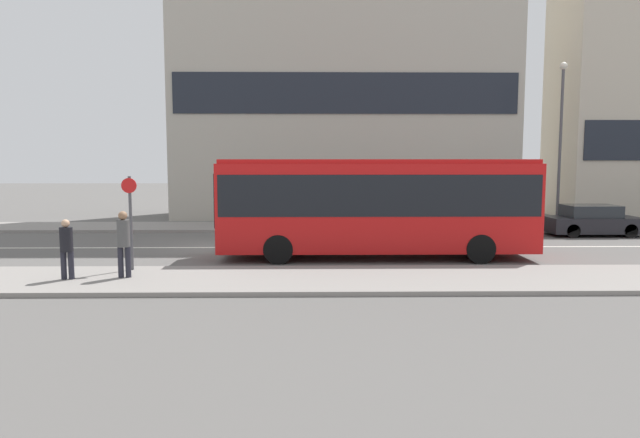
# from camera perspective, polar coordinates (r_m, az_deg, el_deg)

# --- Properties ---
(ground_plane) EXTENTS (120.00, 120.00, 0.00)m
(ground_plane) POSITION_cam_1_polar(r_m,az_deg,el_deg) (22.31, -10.33, -2.82)
(ground_plane) COLOR #595654
(sidewalk_near) EXTENTS (44.00, 3.50, 0.13)m
(sidewalk_near) POSITION_cam_1_polar(r_m,az_deg,el_deg) (16.26, -13.94, -5.95)
(sidewalk_near) COLOR gray
(sidewalk_near) RESTS_ON ground_plane
(sidewalk_far) EXTENTS (44.00, 3.50, 0.13)m
(sidewalk_far) POSITION_cam_1_polar(r_m,az_deg,el_deg) (28.43, -8.28, -0.78)
(sidewalk_far) COLOR gray
(sidewalk_far) RESTS_ON ground_plane
(lane_centerline) EXTENTS (41.80, 0.16, 0.01)m
(lane_centerline) POSITION_cam_1_polar(r_m,az_deg,el_deg) (22.31, -10.33, -2.81)
(lane_centerline) COLOR silver
(lane_centerline) RESTS_ON ground_plane
(apartment_block_left_tower) EXTENTS (19.44, 6.02, 25.23)m
(apartment_block_left_tower) POSITION_cam_1_polar(r_m,az_deg,el_deg) (35.50, 2.34, 21.05)
(apartment_block_left_tower) COLOR #B7B2A3
(apartment_block_left_tower) RESTS_ON ground_plane
(city_bus) EXTENTS (10.65, 2.48, 3.38)m
(city_bus) POSITION_cam_1_polar(r_m,az_deg,el_deg) (19.53, 5.60, 1.74)
(city_bus) COLOR red
(city_bus) RESTS_ON ground_plane
(parked_car_0) EXTENTS (4.12, 1.84, 1.27)m
(parked_car_0) POSITION_cam_1_polar(r_m,az_deg,el_deg) (26.49, 16.12, -0.25)
(parked_car_0) COLOR maroon
(parked_car_0) RESTS_ON ground_plane
(parked_car_1) EXTENTS (4.04, 1.81, 1.36)m
(parked_car_1) POSITION_cam_1_polar(r_m,az_deg,el_deg) (28.14, 25.55, -0.19)
(parked_car_1) COLOR black
(parked_car_1) RESTS_ON ground_plane
(pedestrian_near_stop) EXTENTS (0.35, 0.34, 1.64)m
(pedestrian_near_stop) POSITION_cam_1_polar(r_m,az_deg,el_deg) (16.89, -24.02, -2.44)
(pedestrian_near_stop) COLOR #23232D
(pedestrian_near_stop) RESTS_ON sidewalk_near
(pedestrian_down_pavement) EXTENTS (0.35, 0.34, 1.84)m
(pedestrian_down_pavement) POSITION_cam_1_polar(r_m,az_deg,el_deg) (16.56, -19.05, -1.96)
(pedestrian_down_pavement) COLOR #23232D
(pedestrian_down_pavement) RESTS_ON sidewalk_near
(bus_stop_sign) EXTENTS (0.44, 0.12, 2.76)m
(bus_stop_sign) POSITION_cam_1_polar(r_m,az_deg,el_deg) (17.56, -18.43, 0.32)
(bus_stop_sign) COLOR #4C4C51
(bus_stop_sign) RESTS_ON sidewalk_near
(street_lamp) EXTENTS (0.36, 0.36, 7.83)m
(street_lamp) POSITION_cam_1_polar(r_m,az_deg,el_deg) (29.92, 22.95, 8.30)
(street_lamp) COLOR #4C4C51
(street_lamp) RESTS_ON sidewalk_far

